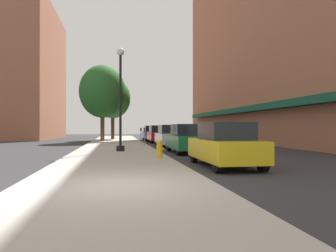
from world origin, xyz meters
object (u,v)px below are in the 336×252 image
object	(u,v)px
parking_meter_near	(144,134)
tree_mid	(113,98)
car_green	(187,139)
car_blue	(152,133)
tree_near	(102,92)
car_white	(170,136)
car_yellow	(225,145)
fire_hydrant	(160,149)
lamppost	(120,97)
car_red	(158,134)
parking_meter_far	(141,134)

from	to	relation	value
parking_meter_near	tree_mid	distance (m)	14.52
car_green	car_blue	world-z (taller)	same
tree_near	car_blue	xyz separation A→B (m)	(5.36, 4.03, -4.24)
car_white	tree_near	bearing A→B (deg)	123.75
car_yellow	car_green	size ratio (longest dim) A/B	1.00
car_white	fire_hydrant	bearing A→B (deg)	-100.05
car_yellow	car_white	distance (m)	12.34
lamppost	tree_near	distance (m)	14.28
fire_hydrant	car_green	bearing A→B (deg)	61.71
tree_mid	parking_meter_near	bearing A→B (deg)	-79.88
car_red	car_blue	xyz separation A→B (m)	(0.00, 5.86, 0.00)
parking_meter_near	tree_mid	xyz separation A→B (m)	(-2.46, 13.78, 3.87)
lamppost	parking_meter_near	world-z (taller)	lamppost
parking_meter_far	car_red	size ratio (longest dim) A/B	0.30
car_white	car_yellow	bearing A→B (deg)	-87.84
lamppost	car_blue	distance (m)	18.64
car_green	car_blue	size ratio (longest dim) A/B	1.00
parking_meter_near	car_blue	distance (m)	13.09
car_white	car_blue	distance (m)	12.75
tree_near	tree_mid	world-z (taller)	tree_near
car_red	parking_meter_near	bearing A→B (deg)	-106.11
lamppost	fire_hydrant	bearing A→B (deg)	-69.41
tree_mid	car_blue	bearing A→B (deg)	-10.81
car_white	parking_meter_near	bearing A→B (deg)	-172.38
tree_near	car_blue	distance (m)	7.93
parking_meter_far	car_blue	distance (m)	9.75
lamppost	car_green	distance (m)	4.49
tree_near	car_white	xyz separation A→B (m)	(5.36, -8.72, -4.24)
car_green	car_white	world-z (taller)	same
parking_meter_near	tree_mid	world-z (taller)	tree_mid
car_green	lamppost	bearing A→B (deg)	170.55
lamppost	tree_mid	size ratio (longest dim) A/B	0.84
tree_mid	car_white	xyz separation A→B (m)	(4.41, -13.59, -4.01)
car_yellow	fire_hydrant	bearing A→B (deg)	130.08
parking_meter_far	car_red	distance (m)	4.18
fire_hydrant	car_white	world-z (taller)	car_white
fire_hydrant	tree_mid	size ratio (longest dim) A/B	0.11
car_red	tree_near	bearing A→B (deg)	160.46
car_green	car_blue	bearing A→B (deg)	88.02
parking_meter_near	tree_mid	size ratio (longest dim) A/B	0.19
tree_near	parking_meter_far	bearing A→B (deg)	-58.29
fire_hydrant	car_yellow	xyz separation A→B (m)	(2.11, -2.57, 0.29)
tree_mid	fire_hydrant	bearing A→B (deg)	-84.38
tree_mid	car_white	bearing A→B (deg)	-72.03
parking_meter_far	car_red	xyz separation A→B (m)	(1.95, 3.70, -0.14)
lamppost	car_blue	world-z (taller)	lamppost
fire_hydrant	lamppost	bearing A→B (deg)	110.59
parking_meter_far	car_green	xyz separation A→B (m)	(1.95, -9.04, -0.14)
parking_meter_near	car_yellow	bearing A→B (deg)	-80.88
fire_hydrant	car_green	xyz separation A→B (m)	(2.11, 3.92, 0.29)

